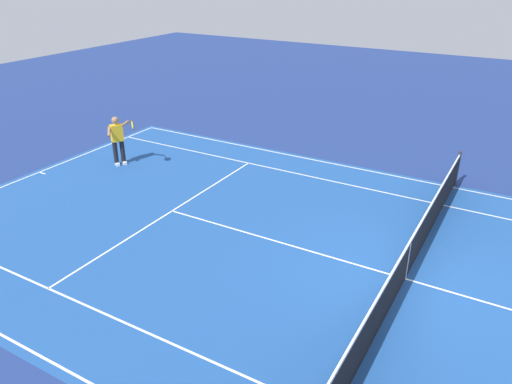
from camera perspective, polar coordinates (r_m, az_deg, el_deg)
name	(u,v)px	position (r m, az deg, el deg)	size (l,w,h in m)	color
ground_plane	(405,279)	(11.32, 16.80, -9.57)	(60.00, 60.00, 0.00)	navy
court_slab	(405,279)	(11.32, 16.80, -9.56)	(24.20, 11.40, 0.00)	#1E4C93
court_line_markings	(405,279)	(11.32, 16.80, -9.55)	(23.85, 11.05, 0.01)	white
tennis_net	(408,260)	(11.06, 17.11, -7.47)	(0.10, 11.70, 1.08)	#2D2D33
tennis_player_near	(118,138)	(17.06, -15.65, 6.02)	(1.19, 0.75, 1.70)	black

